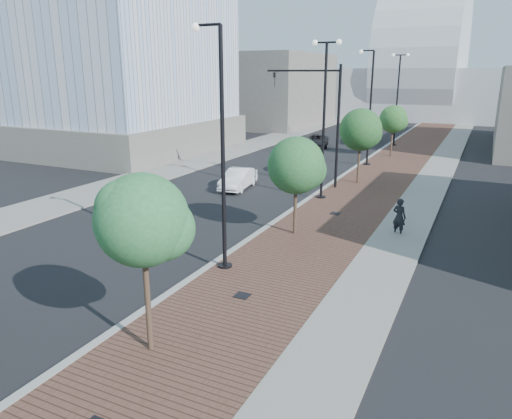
% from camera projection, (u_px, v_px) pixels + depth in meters
% --- Properties ---
extents(sidewalk, '(7.00, 140.00, 0.12)m').
position_uv_depth(sidewalk, '(414.00, 157.00, 43.74)').
color(sidewalk, '#4C2D23').
rests_on(sidewalk, ground).
extents(concrete_strip, '(2.40, 140.00, 0.13)m').
position_uv_depth(concrete_strip, '(445.00, 159.00, 42.61)').
color(concrete_strip, slate).
rests_on(concrete_strip, ground).
extents(curb, '(0.30, 140.00, 0.14)m').
position_uv_depth(curb, '(375.00, 154.00, 45.20)').
color(curb, gray).
rests_on(curb, ground).
extents(west_sidewalk, '(4.00, 140.00, 0.12)m').
position_uv_depth(west_sidewalk, '(252.00, 145.00, 50.63)').
color(west_sidewalk, slate).
rests_on(west_sidewalk, ground).
extents(white_sedan, '(1.92, 4.19, 1.33)m').
position_uv_depth(white_sedan, '(238.00, 179.00, 31.91)').
color(white_sedan, white).
rests_on(white_sedan, ground).
extents(dark_car_mid, '(3.15, 4.86, 1.24)m').
position_uv_depth(dark_car_mid, '(318.00, 141.00, 49.78)').
color(dark_car_mid, black).
rests_on(dark_car_mid, ground).
extents(dark_car_far, '(2.22, 5.44, 1.58)m').
position_uv_depth(dark_car_far, '(364.00, 136.00, 52.41)').
color(dark_car_far, black).
rests_on(dark_car_far, ground).
extents(pedestrian, '(0.77, 0.63, 1.82)m').
position_uv_depth(pedestrian, '(399.00, 217.00, 22.70)').
color(pedestrian, black).
rests_on(pedestrian, ground).
extents(streetlight_1, '(1.44, 0.56, 9.21)m').
position_uv_depth(streetlight_1, '(220.00, 161.00, 17.85)').
color(streetlight_1, black).
rests_on(streetlight_1, ground).
extents(streetlight_2, '(1.72, 0.56, 9.28)m').
position_uv_depth(streetlight_2, '(324.00, 120.00, 28.05)').
color(streetlight_2, black).
rests_on(streetlight_2, ground).
extents(streetlight_3, '(1.44, 0.56, 9.21)m').
position_uv_depth(streetlight_3, '(369.00, 113.00, 38.62)').
color(streetlight_3, black).
rests_on(streetlight_3, ground).
extents(streetlight_4, '(1.72, 0.56, 9.28)m').
position_uv_depth(streetlight_4, '(397.00, 99.00, 48.82)').
color(streetlight_4, black).
rests_on(streetlight_4, ground).
extents(traffic_mast, '(5.09, 0.20, 8.00)m').
position_uv_depth(traffic_mast, '(325.00, 113.00, 30.98)').
color(traffic_mast, black).
rests_on(traffic_mast, ground).
extents(tree_0, '(2.49, 2.46, 5.10)m').
position_uv_depth(tree_0, '(144.00, 221.00, 12.33)').
color(tree_0, '#382619').
rests_on(tree_0, ground).
extents(tree_1, '(2.66, 2.66, 4.73)m').
position_uv_depth(tree_1, '(297.00, 166.00, 21.98)').
color(tree_1, '#382619').
rests_on(tree_1, ground).
extents(tree_2, '(2.85, 2.85, 5.19)m').
position_uv_depth(tree_2, '(361.00, 130.00, 32.26)').
color(tree_2, '#382619').
rests_on(tree_2, ground).
extents(tree_3, '(2.48, 2.45, 4.68)m').
position_uv_depth(tree_3, '(394.00, 119.00, 42.73)').
color(tree_3, '#382619').
rests_on(tree_3, ground).
extents(tower_podium, '(19.00, 19.00, 3.00)m').
position_uv_depth(tower_podium, '(118.00, 134.00, 47.89)').
color(tower_podium, '#65615A').
rests_on(tower_podium, ground).
extents(convention_center, '(50.00, 30.00, 50.00)m').
position_uv_depth(convention_center, '(422.00, 81.00, 83.33)').
color(convention_center, '#AFB3BA').
rests_on(convention_center, ground).
extents(commercial_block_nw, '(14.00, 20.00, 10.00)m').
position_uv_depth(commercial_block_nw, '(269.00, 90.00, 69.48)').
color(commercial_block_nw, '#615E58').
rests_on(commercial_block_nw, ground).
extents(utility_cover_1, '(0.50, 0.50, 0.02)m').
position_uv_depth(utility_cover_1, '(242.00, 295.00, 16.49)').
color(utility_cover_1, black).
rests_on(utility_cover_1, sidewalk).
extents(utility_cover_2, '(0.50, 0.50, 0.02)m').
position_uv_depth(utility_cover_2, '(335.00, 213.00, 26.01)').
color(utility_cover_2, black).
rests_on(utility_cover_2, sidewalk).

